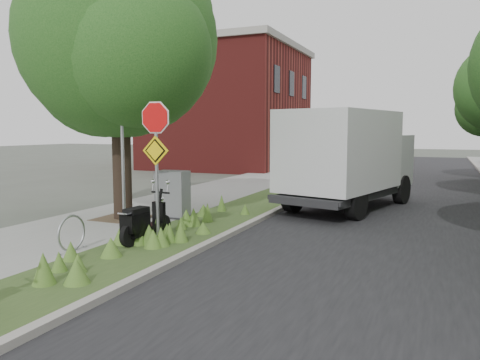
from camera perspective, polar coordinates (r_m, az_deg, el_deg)
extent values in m
plane|color=#4C5147|center=(9.30, -4.63, -10.20)|extent=(120.00, 120.00, 0.00)
cube|color=gray|center=(19.93, -1.99, -1.20)|extent=(3.50, 60.00, 0.12)
cube|color=#304C20|center=(18.93, 5.57, -1.62)|extent=(2.00, 60.00, 0.12)
cube|color=#9E9991|center=(18.65, 8.49, -1.76)|extent=(0.20, 60.00, 0.13)
cube|color=black|center=(18.10, 19.27, -2.47)|extent=(7.00, 60.00, 0.01)
cylinder|color=black|center=(13.46, -14.28, 4.89)|extent=(0.52, 0.52, 4.48)
sphere|color=#194818|center=(13.68, -14.59, 16.35)|extent=(5.40, 5.40, 5.40)
sphere|color=#194818|center=(14.95, -16.34, 12.80)|extent=(4.05, 4.05, 4.05)
sphere|color=#194818|center=(12.42, -12.42, 14.94)|extent=(3.78, 3.78, 3.78)
cube|color=#473828|center=(13.68, -14.03, -4.51)|extent=(1.40, 1.40, 0.01)
cylinder|color=#A5A8AD|center=(12.18, -14.12, 3.65)|extent=(0.08, 0.08, 4.00)
torus|color=#A5A8AD|center=(10.24, -19.84, -6.13)|extent=(0.05, 0.77, 0.77)
cube|color=#A5A8AD|center=(10.07, -21.18, -8.49)|extent=(0.06, 0.06, 0.04)
cube|color=#A5A8AD|center=(10.58, -18.43, -7.69)|extent=(0.06, 0.06, 0.04)
cylinder|color=#A5A8AD|center=(10.20, -10.09, 0.47)|extent=(0.07, 0.07, 3.00)
cylinder|color=red|center=(10.13, -10.32, 7.50)|extent=(0.86, 0.03, 0.86)
cylinder|color=white|center=(10.14, -10.28, 7.50)|extent=(0.94, 0.02, 0.94)
cube|color=yellow|center=(10.14, -10.25, 3.55)|extent=(0.64, 0.03, 0.64)
cube|color=maroon|center=(32.89, -1.36, 8.58)|extent=(9.00, 10.00, 8.00)
cube|color=#9E9991|center=(33.32, -1.38, 15.65)|extent=(9.40, 10.40, 0.40)
cylinder|color=black|center=(11.23, -9.42, -5.45)|extent=(0.15, 0.51, 0.50)
cylinder|color=black|center=(10.32, -13.37, -6.57)|extent=(0.15, 0.51, 0.50)
cube|color=black|center=(10.73, -11.47, -5.94)|extent=(0.40, 1.12, 0.17)
cube|color=black|center=(10.43, -12.65, -5.02)|extent=(0.39, 0.65, 0.38)
cube|color=black|center=(10.42, -12.52, -3.63)|extent=(0.32, 0.59, 0.12)
cube|color=#262628|center=(15.84, 12.95, -1.41)|extent=(3.66, 6.31, 0.20)
cube|color=#B7BABC|center=(17.85, 16.14, 2.42)|extent=(2.62, 2.10, 1.79)
cube|color=silver|center=(15.16, 12.09, 3.59)|extent=(3.46, 4.74, 2.46)
cube|color=#262628|center=(13.58, -8.19, -4.39)|extent=(1.01, 0.69, 0.04)
cube|color=slate|center=(13.48, -8.23, -1.70)|extent=(0.90, 0.58, 1.33)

